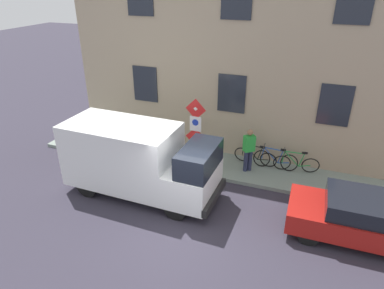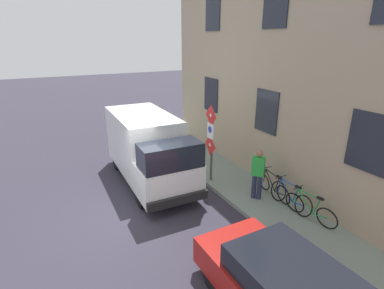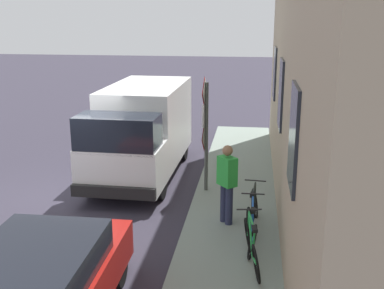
{
  "view_description": "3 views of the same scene",
  "coord_description": "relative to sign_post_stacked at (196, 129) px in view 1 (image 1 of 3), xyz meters",
  "views": [
    {
      "loc": [
        -7.41,
        -3.06,
        6.89
      ],
      "look_at": [
        2.96,
        0.85,
        1.4
      ],
      "focal_mm": 31.94,
      "sensor_mm": 36.0,
      "label": 1
    },
    {
      "loc": [
        -2.04,
        -7.89,
        5.2
      ],
      "look_at": [
        2.82,
        1.33,
        1.5
      ],
      "focal_mm": 28.02,
      "sensor_mm": 36.0,
      "label": 2
    },
    {
      "loc": [
        4.5,
        -10.43,
        4.5
      ],
      "look_at": [
        2.88,
        1.77,
        1.06
      ],
      "focal_mm": 44.44,
      "sensor_mm": 36.0,
      "label": 3
    }
  ],
  "objects": [
    {
      "name": "building_facade",
      "position": [
        2.13,
        -0.84,
        2.45
      ],
      "size": [
        0.75,
        13.68,
        8.67
      ],
      "color": "tan",
      "rests_on": "ground_plane"
    },
    {
      "name": "pedestrian",
      "position": [
        0.68,
        -1.88,
        -0.82
      ],
      "size": [
        0.46,
        0.47,
        1.72
      ],
      "rotation": [
        0.0,
        0.0,
        0.7
      ],
      "color": "#262B47",
      "rests_on": "sidewalk_slab"
    },
    {
      "name": "bicycle_green",
      "position": [
        1.23,
        -3.62,
        -1.38
      ],
      "size": [
        0.5,
        1.71,
        0.89
      ],
      "rotation": [
        0.0,
        0.0,
        1.72
      ],
      "color": "black",
      "rests_on": "sidewalk_slab"
    },
    {
      "name": "bicycle_blue",
      "position": [
        1.24,
        -2.84,
        -1.38
      ],
      "size": [
        0.46,
        1.71,
        0.89
      ],
      "rotation": [
        0.0,
        0.0,
        1.58
      ],
      "color": "black",
      "rests_on": "sidewalk_slab"
    },
    {
      "name": "bicycle_black",
      "position": [
        1.24,
        -2.05,
        -1.38
      ],
      "size": [
        0.46,
        1.72,
        0.89
      ],
      "rotation": [
        0.0,
        0.0,
        1.49
      ],
      "color": "black",
      "rests_on": "sidewalk_slab"
    },
    {
      "name": "parked_hatchback",
      "position": [
        -1.75,
        -5.72,
        -1.15
      ],
      "size": [
        1.81,
        4.02,
        1.38
      ],
      "rotation": [
        0.0,
        0.0,
        1.58
      ],
      "color": "#A01813",
      "rests_on": "ground_plane"
    },
    {
      "name": "delivery_van",
      "position": [
        -1.9,
        1.38,
        -0.55
      ],
      "size": [
        2.11,
        5.37,
        2.5
      ],
      "rotation": [
        0.0,
        0.0,
        4.69
      ],
      "color": "white",
      "rests_on": "ground_plane"
    },
    {
      "name": "ground_plane",
      "position": [
        -3.31,
        -0.84,
        -1.89
      ],
      "size": [
        80.0,
        80.0,
        0.0
      ],
      "primitive_type": "plane",
      "color": "#312D39"
    },
    {
      "name": "sidewalk_slab",
      "position": [
        0.79,
        -0.84,
        -1.82
      ],
      "size": [
        1.99,
        15.68,
        0.14
      ],
      "primitive_type": "cube",
      "color": "gray",
      "rests_on": "ground_plane"
    },
    {
      "name": "sign_post_stacked",
      "position": [
        0.0,
        0.0,
        0.0
      ],
      "size": [
        0.16,
        0.56,
        2.77
      ],
      "color": "#474C47",
      "rests_on": "sidewalk_slab"
    }
  ]
}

